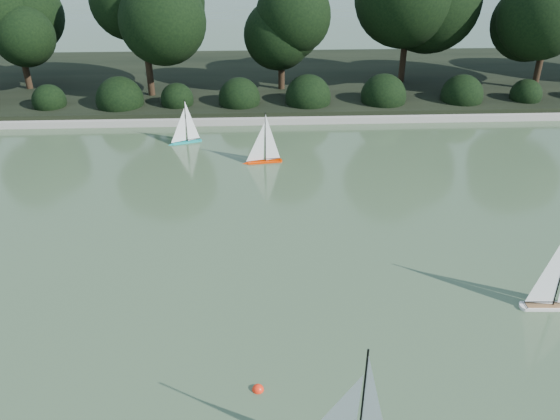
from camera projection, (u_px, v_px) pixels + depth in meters
name	position (u px, v px, depth m)	size (l,w,h in m)	color
ground	(248.00, 346.00, 7.41)	(80.00, 80.00, 0.00)	#30462A
pond_coping	(250.00, 120.00, 15.27)	(40.00, 0.35, 0.18)	gray
far_bank	(250.00, 80.00, 18.75)	(40.00, 8.00, 0.30)	black
tree_line	(289.00, 11.00, 16.24)	(26.31, 3.93, 4.39)	black
shrub_hedge	(250.00, 98.00, 15.89)	(29.10, 1.10, 1.10)	black
sailboat_orange	(261.00, 155.00, 12.79)	(0.97, 0.26, 1.31)	#F43100
sailboat_teal	(183.00, 136.00, 13.90)	(0.87, 0.41, 1.21)	teal
race_buoy	(258.00, 390.00, 6.73)	(0.15, 0.15, 0.15)	#FF260D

